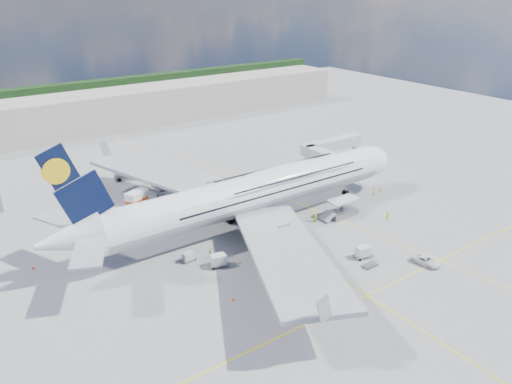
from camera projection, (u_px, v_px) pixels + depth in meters
ground at (286, 244)px, 91.61m from camera, size 300.00×300.00×0.00m
taxi_line_main at (286, 244)px, 91.61m from camera, size 0.25×220.00×0.01m
taxi_line_cross at (367, 295)px, 76.53m from camera, size 120.00×0.25×0.01m
taxi_line_diag at (308, 207)px, 106.57m from camera, size 14.16×99.06×0.01m
airliner at (256, 192)px, 96.62m from camera, size 77.26×79.15×23.71m
jet_bridge at (330, 150)px, 120.54m from camera, size 18.80×12.10×8.50m
cargo_loader at (342, 210)px, 102.23m from camera, size 8.53×3.20×3.67m
terminal at (104, 111)px, 160.90m from camera, size 180.00×16.00×12.00m
tree_line at (159, 83)px, 216.81m from camera, size 160.00×6.00×8.00m
dolly_row_a at (284, 293)px, 75.42m from camera, size 3.01×1.90×1.78m
dolly_row_b at (218, 260)px, 84.02m from camera, size 3.69×2.49×2.14m
dolly_row_c at (275, 241)px, 90.49m from camera, size 3.35×2.62×1.88m
dolly_back at (188, 256)px, 85.68m from camera, size 2.63×1.48×1.64m
dolly_nose_far at (370, 265)px, 84.21m from camera, size 2.71×1.48×0.39m
dolly_nose_near at (363, 252)px, 86.69m from camera, size 3.49×2.22×2.07m
baggage_tug at (300, 250)px, 87.80m from camera, size 3.36×2.19×1.93m
catering_truck_inner at (140, 200)px, 105.55m from camera, size 7.27×4.98×4.01m
catering_truck_outer at (126, 173)px, 121.02m from camera, size 6.38×3.46×3.60m
service_van at (426, 261)px, 84.71m from camera, size 2.89×5.11×1.35m
crew_nose at (374, 193)px, 111.38m from camera, size 0.77×0.60×1.86m
crew_loader at (388, 216)px, 100.28m from camera, size 1.17×1.10×1.91m
crew_wing at (210, 254)px, 86.62m from camera, size 0.53×1.04×1.70m
crew_van at (315, 217)px, 99.92m from camera, size 0.91×1.05×1.82m
crew_tug at (346, 284)px, 77.78m from camera, size 1.25×0.99×1.69m
cone_nose at (380, 190)px, 114.63m from camera, size 0.48×0.48×0.61m
cone_wing_left_inner at (202, 198)px, 110.52m from camera, size 0.42×0.42×0.54m
cone_wing_left_outer at (173, 190)px, 114.85m from camera, size 0.45×0.45×0.57m
cone_wing_right_inner at (240, 262)px, 85.05m from camera, size 0.39×0.39×0.49m
cone_wing_right_outer at (233, 299)px, 75.19m from camera, size 0.47×0.47×0.60m
cone_tail at (33, 268)px, 83.42m from camera, size 0.44×0.44×0.56m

